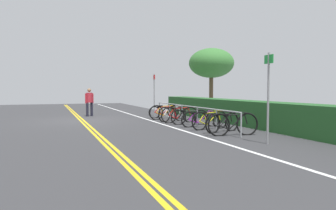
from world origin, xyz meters
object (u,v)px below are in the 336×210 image
(bicycle_0, at_px, (164,112))
(sign_post_far, at_px, (268,90))
(bicycle_8, at_px, (233,124))
(sign_post_near, at_px, (154,91))
(bicycle_3, at_px, (180,115))
(bike_rack, at_px, (189,110))
(bicycle_7, at_px, (222,122))
(pedestrian, at_px, (89,100))
(bicycle_4, at_px, (190,117))
(bicycle_5, at_px, (201,119))
(bicycle_2, at_px, (172,114))
(bicycle_6, at_px, (210,120))
(tree_near_left, at_px, (211,63))
(bicycle_1, at_px, (166,112))

(bicycle_0, xyz_separation_m, sign_post_far, (8.38, -0.01, 1.19))
(bicycle_8, xyz_separation_m, sign_post_far, (1.67, 0.04, 1.13))
(sign_post_near, bearing_deg, bicycle_3, -0.25)
(bike_rack, bearing_deg, bicycle_7, 3.10)
(bike_rack, relative_size, pedestrian, 4.96)
(bicycle_8, bearing_deg, bicycle_4, -179.96)
(bike_rack, relative_size, bicycle_8, 4.38)
(bicycle_3, xyz_separation_m, pedestrian, (-4.86, -3.41, 0.52))
(sign_post_near, bearing_deg, bicycle_7, 1.48)
(bicycle_0, height_order, bicycle_5, same)
(bicycle_2, distance_m, bicycle_7, 4.11)
(bicycle_4, relative_size, sign_post_near, 0.68)
(bicycle_2, xyz_separation_m, bicycle_8, (4.93, 0.17, 0.02))
(bicycle_3, xyz_separation_m, bicycle_6, (2.57, 0.15, -0.02))
(sign_post_far, distance_m, tree_near_left, 11.77)
(bicycle_3, distance_m, bicycle_4, 0.87)
(bicycle_5, bearing_deg, bicycle_6, -2.21)
(bicycle_3, bearing_deg, bicycle_8, 1.38)
(pedestrian, distance_m, sign_post_near, 3.66)
(bicycle_2, xyz_separation_m, bicycle_7, (4.10, 0.27, -0.01))
(bike_rack, bearing_deg, bicycle_8, 0.65)
(sign_post_far, bearing_deg, bicycle_7, 178.67)
(bike_rack, height_order, sign_post_near, sign_post_near)
(bicycle_2, distance_m, bicycle_6, 3.28)
(sign_post_far, bearing_deg, bicycle_2, -178.15)
(sign_post_near, distance_m, tree_near_left, 4.84)
(bicycle_2, bearing_deg, pedestrian, -141.20)
(bicycle_0, height_order, bicycle_8, bicycle_8)
(bicycle_3, distance_m, tree_near_left, 7.18)
(bicycle_1, distance_m, bicycle_6, 4.25)
(bicycle_0, xyz_separation_m, tree_near_left, (-2.49, 4.19, 2.86))
(bicycle_8, bearing_deg, bike_rack, -179.35)
(tree_near_left, bearing_deg, bike_rack, -36.13)
(bicycle_1, distance_m, bicycle_7, 5.08)
(bicycle_7, height_order, bicycle_8, bicycle_8)
(bicycle_4, relative_size, bicycle_7, 0.97)
(bike_rack, distance_m, sign_post_near, 4.65)
(bicycle_2, bearing_deg, bicycle_3, 5.81)
(bicycle_6, xyz_separation_m, pedestrian, (-7.42, -3.56, 0.54))
(bicycle_0, height_order, bicycle_3, bicycle_3)
(bicycle_0, height_order, tree_near_left, tree_near_left)
(bicycle_3, bearing_deg, bicycle_4, 6.58)
(bicycle_0, relative_size, pedestrian, 1.10)
(bicycle_4, height_order, bicycle_7, bicycle_7)
(bicycle_2, relative_size, bicycle_8, 0.92)
(bicycle_0, distance_m, bicycle_7, 5.87)
(tree_near_left, bearing_deg, bicycle_6, -29.09)
(sign_post_far, bearing_deg, pedestrian, -161.73)
(bicycle_5, xyz_separation_m, bicycle_8, (2.48, -0.08, 0.06))
(bicycle_3, bearing_deg, tree_near_left, 138.86)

